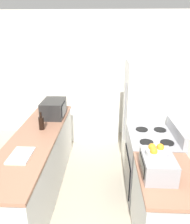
# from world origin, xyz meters

# --- Properties ---
(wall_back) EXTENTS (7.00, 0.06, 2.60)m
(wall_back) POSITION_xyz_m (0.00, 3.35, 1.30)
(wall_back) COLOR silver
(wall_back) RESTS_ON ground_plane
(counter_left) EXTENTS (0.60, 2.49, 0.88)m
(counter_left) POSITION_xyz_m (-0.79, 1.34, 0.43)
(counter_left) COLOR silver
(counter_left) RESTS_ON ground_plane
(counter_right) EXTENTS (0.60, 0.87, 0.88)m
(counter_right) POSITION_xyz_m (0.79, 0.54, 0.43)
(counter_right) COLOR silver
(counter_right) RESTS_ON ground_plane
(pantry_cabinet) EXTENTS (0.99, 0.48, 2.04)m
(pantry_cabinet) POSITION_xyz_m (-0.06, 3.08, 1.02)
(pantry_cabinet) COLOR silver
(pantry_cabinet) RESTS_ON ground_plane
(stove) EXTENTS (0.66, 0.80, 1.04)m
(stove) POSITION_xyz_m (0.81, 1.39, 0.45)
(stove) COLOR #9E9EA3
(stove) RESTS_ON ground_plane
(refrigerator) EXTENTS (0.75, 0.74, 1.77)m
(refrigerator) POSITION_xyz_m (0.85, 2.20, 0.89)
(refrigerator) COLOR white
(refrigerator) RESTS_ON ground_plane
(microwave) EXTENTS (0.35, 0.51, 0.27)m
(microwave) POSITION_xyz_m (-0.69, 2.06, 1.02)
(microwave) COLOR black
(microwave) RESTS_ON counter_left
(wine_bottle) EXTENTS (0.08, 0.08, 0.26)m
(wine_bottle) POSITION_xyz_m (-0.75, 1.54, 0.98)
(wine_bottle) COLOR black
(wine_bottle) RESTS_ON counter_left
(toaster_oven) EXTENTS (0.30, 0.42, 0.20)m
(toaster_oven) POSITION_xyz_m (0.66, 0.55, 0.99)
(toaster_oven) COLOR #939399
(toaster_oven) RESTS_ON counter_right
(fruit_bowl) EXTENTS (0.20, 0.20, 0.10)m
(fruit_bowl) POSITION_xyz_m (0.64, 0.57, 1.13)
(fruit_bowl) COLOR silver
(fruit_bowl) RESTS_ON toaster_oven
(cutting_board) EXTENTS (0.23, 0.36, 0.02)m
(cutting_board) POSITION_xyz_m (-0.79, 0.81, 0.89)
(cutting_board) COLOR silver
(cutting_board) RESTS_ON counter_left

